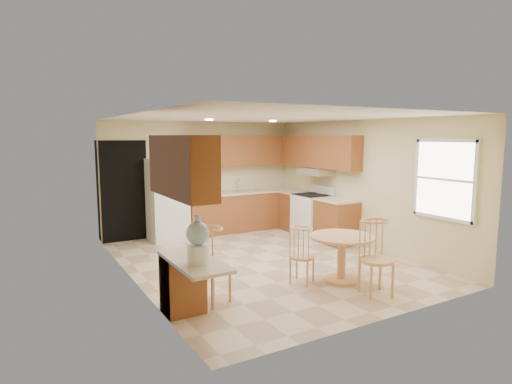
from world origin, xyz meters
TOP-DOWN VIEW (x-y plane):
  - floor at (0.00, 0.00)m, footprint 5.50×5.50m
  - ceiling at (0.00, 0.00)m, footprint 4.50×5.50m
  - wall_back at (0.00, 2.75)m, footprint 4.50×0.02m
  - wall_front at (0.00, -2.75)m, footprint 4.50×0.02m
  - wall_left at (-2.25, 0.00)m, footprint 0.02×5.50m
  - wall_right at (2.25, 0.00)m, footprint 0.02×5.50m
  - doorway at (-1.75, 2.73)m, footprint 0.90×0.02m
  - base_cab_back at (0.88, 2.45)m, footprint 2.75×0.60m
  - counter_back at (0.88, 2.45)m, footprint 2.75×0.63m
  - base_cab_right_a at (1.95, 1.85)m, footprint 0.60×0.59m
  - counter_right_a at (1.95, 1.85)m, footprint 0.63×0.59m
  - base_cab_right_b at (1.95, 0.40)m, footprint 0.60×0.80m
  - counter_right_b at (1.95, 0.40)m, footprint 0.63×0.80m
  - upper_cab_back at (0.88, 2.58)m, footprint 2.75×0.33m
  - upper_cab_right at (2.08, 1.21)m, footprint 0.33×2.42m
  - upper_cab_left at (-2.08, -1.60)m, footprint 0.33×1.40m
  - sink at (0.85, 2.45)m, footprint 0.78×0.44m
  - range_hood at (2.00, 1.18)m, footprint 0.50×0.76m
  - desk_pedestal at (-2.00, -1.32)m, footprint 0.48×0.42m
  - desk_top at (-2.00, -1.70)m, footprint 0.50×1.20m
  - window at (2.23, -1.85)m, footprint 0.06×1.12m
  - can_light_a at (-0.50, 1.20)m, footprint 0.14×0.14m
  - can_light_b at (0.90, 1.20)m, footprint 0.14×0.14m
  - refrigerator at (-0.95, 2.40)m, footprint 0.76×0.74m
  - stove at (1.92, 1.18)m, footprint 0.65×0.76m
  - dining_table at (0.46, -1.46)m, footprint 0.96×0.96m
  - chair_table_a at (-0.09, -1.29)m, footprint 0.37×0.47m
  - chair_table_b at (0.51, -2.21)m, footprint 0.46×0.49m
  - chair_desk at (-1.55, -1.32)m, footprint 0.45×0.58m
  - water_crock at (-2.00, -1.84)m, footprint 0.27×0.27m

SIDE VIEW (x-z plane):
  - floor at x=0.00m, z-range 0.00..0.00m
  - desk_pedestal at x=-2.00m, z-range 0.00..0.72m
  - base_cab_back at x=0.88m, z-range 0.00..0.87m
  - base_cab_right_a at x=1.95m, z-range 0.00..0.87m
  - base_cab_right_b at x=1.95m, z-range 0.00..0.87m
  - dining_table at x=0.46m, z-range 0.11..0.82m
  - stove at x=1.92m, z-range -0.08..1.01m
  - chair_table_a at x=-0.09m, z-range 0.09..0.94m
  - chair_desk at x=-1.55m, z-range 0.11..1.12m
  - chair_table_b at x=0.51m, z-range 0.11..1.15m
  - desk_top at x=-2.00m, z-range 0.73..0.77m
  - refrigerator at x=-0.95m, z-range 0.00..1.72m
  - counter_back at x=0.88m, z-range 0.87..0.91m
  - counter_right_a at x=1.95m, z-range 0.87..0.91m
  - counter_right_b at x=1.95m, z-range 0.87..0.91m
  - sink at x=0.85m, z-range 0.91..0.92m
  - water_crock at x=-2.00m, z-range 0.74..1.29m
  - doorway at x=-1.75m, z-range 0.00..2.10m
  - wall_back at x=0.00m, z-range 0.00..2.50m
  - wall_front at x=0.00m, z-range 0.00..2.50m
  - wall_left at x=-2.25m, z-range 0.00..2.50m
  - wall_right at x=2.25m, z-range 0.00..2.50m
  - range_hood at x=2.00m, z-range 1.35..1.49m
  - window at x=2.23m, z-range 0.85..2.15m
  - upper_cab_back at x=0.88m, z-range 1.50..2.20m
  - upper_cab_right at x=2.08m, z-range 1.50..2.20m
  - upper_cab_left at x=-2.08m, z-range 1.50..2.20m
  - can_light_a at x=-0.50m, z-range 2.48..2.49m
  - can_light_b at x=0.90m, z-range 2.48..2.49m
  - ceiling at x=0.00m, z-range 2.49..2.51m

